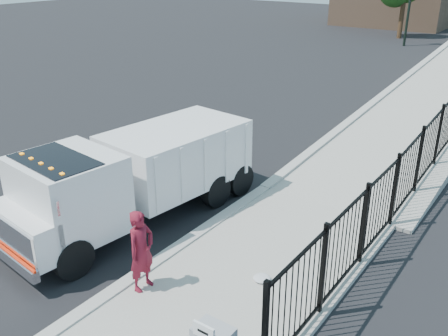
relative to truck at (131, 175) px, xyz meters
The scene contains 7 objects.
ground 2.28m from the truck, 18.79° to the right, with size 120.00×120.00×0.00m, color black.
curb 3.38m from the truck, 55.60° to the right, with size 0.30×12.00×0.16m, color #ADAAA3.
ramp 15.93m from the truck, 75.75° to the left, with size 3.95×24.00×1.70m, color #9E998E.
truck is the anchor object (origin of this frame).
worker 2.95m from the truck, 41.69° to the right, with size 0.61×0.40×1.68m, color maroon.
arrow_sign 6.01m from the truck, 35.58° to the right, with size 0.35×0.04×0.22m, color white.
debris 4.15m from the truck, ahead, with size 0.36×0.36×0.09m, color silver.
Camera 1 is at (6.41, -7.09, 6.17)m, focal length 40.00 mm.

